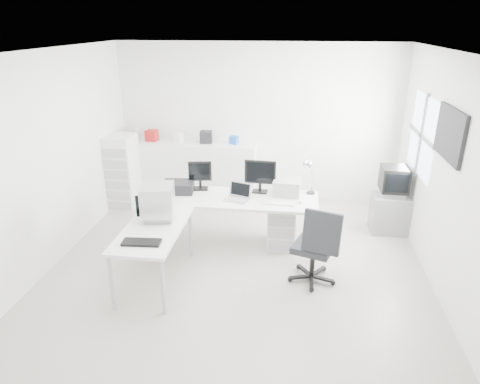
# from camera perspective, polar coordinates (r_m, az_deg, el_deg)

# --- Properties ---
(floor) EXTENTS (5.00, 5.00, 0.01)m
(floor) POSITION_cam_1_polar(r_m,az_deg,el_deg) (5.96, -0.26, -9.68)
(floor) COLOR beige
(floor) RESTS_ON ground
(ceiling) EXTENTS (5.00, 5.00, 0.01)m
(ceiling) POSITION_cam_1_polar(r_m,az_deg,el_deg) (5.08, -0.31, 18.29)
(ceiling) COLOR white
(ceiling) RESTS_ON back_wall
(back_wall) EXTENTS (5.00, 0.02, 2.80)m
(back_wall) POSITION_cam_1_polar(r_m,az_deg,el_deg) (7.75, 2.28, 9.07)
(back_wall) COLOR silver
(back_wall) RESTS_ON floor
(left_wall) EXTENTS (0.02, 5.00, 2.80)m
(left_wall) POSITION_cam_1_polar(r_m,az_deg,el_deg) (6.20, -23.88, 3.89)
(left_wall) COLOR silver
(left_wall) RESTS_ON floor
(right_wall) EXTENTS (0.02, 5.00, 2.80)m
(right_wall) POSITION_cam_1_polar(r_m,az_deg,el_deg) (5.61, 25.93, 1.77)
(right_wall) COLOR silver
(right_wall) RESTS_ON floor
(window) EXTENTS (0.02, 1.20, 1.10)m
(window) POSITION_cam_1_polar(r_m,az_deg,el_deg) (6.65, 23.10, 6.94)
(window) COLOR white
(window) RESTS_ON right_wall
(wall_picture) EXTENTS (0.04, 0.90, 0.60)m
(wall_picture) POSITION_cam_1_polar(r_m,az_deg,el_deg) (5.56, 26.19, 6.98)
(wall_picture) COLOR black
(wall_picture) RESTS_ON right_wall
(main_desk) EXTENTS (2.40, 0.80, 0.75)m
(main_desk) POSITION_cam_1_polar(r_m,az_deg,el_deg) (6.32, -0.77, -3.85)
(main_desk) COLOR silver
(main_desk) RESTS_ON floor
(side_desk) EXTENTS (0.70, 1.40, 0.75)m
(side_desk) POSITION_cam_1_polar(r_m,az_deg,el_deg) (5.56, -11.24, -8.16)
(side_desk) COLOR silver
(side_desk) RESTS_ON floor
(drawer_pedestal) EXTENTS (0.40, 0.50, 0.60)m
(drawer_pedestal) POSITION_cam_1_polar(r_m,az_deg,el_deg) (6.34, 5.59, -4.61)
(drawer_pedestal) COLOR silver
(drawer_pedestal) RESTS_ON floor
(inkjet_printer) EXTENTS (0.48, 0.39, 0.16)m
(inkjet_printer) POSITION_cam_1_polar(r_m,az_deg,el_deg) (6.40, -8.21, 0.67)
(inkjet_printer) COLOR black
(inkjet_printer) RESTS_ON main_desk
(lcd_monitor_small) EXTENTS (0.37, 0.25, 0.43)m
(lcd_monitor_small) POSITION_cam_1_polar(r_m,az_deg,el_deg) (6.41, -5.34, 2.19)
(lcd_monitor_small) COLOR black
(lcd_monitor_small) RESTS_ON main_desk
(lcd_monitor_large) EXTENTS (0.47, 0.22, 0.48)m
(lcd_monitor_large) POSITION_cam_1_polar(r_m,az_deg,el_deg) (6.27, 2.70, 2.02)
(lcd_monitor_large) COLOR black
(lcd_monitor_large) RESTS_ON main_desk
(laptop) EXTENTS (0.39, 0.39, 0.20)m
(laptop) POSITION_cam_1_polar(r_m,az_deg,el_deg) (6.03, -0.46, -0.20)
(laptop) COLOR #B7B7BA
(laptop) RESTS_ON main_desk
(white_keyboard) EXTENTS (0.43, 0.16, 0.02)m
(white_keyboard) POSITION_cam_1_polar(r_m,az_deg,el_deg) (5.97, 5.19, -1.49)
(white_keyboard) COLOR silver
(white_keyboard) RESTS_ON main_desk
(white_mouse) EXTENTS (0.05, 0.05, 0.05)m
(white_mouse) POSITION_cam_1_polar(r_m,az_deg,el_deg) (6.01, 8.08, -1.29)
(white_mouse) COLOR silver
(white_mouse) RESTS_ON main_desk
(laser_printer) EXTENTS (0.42, 0.37, 0.22)m
(laser_printer) POSITION_cam_1_polar(r_m,az_deg,el_deg) (6.27, 6.30, 0.65)
(laser_printer) COLOR #9D9D9D
(laser_printer) RESTS_ON main_desk
(desk_lamp) EXTENTS (0.18, 0.18, 0.46)m
(desk_lamp) POSITION_cam_1_polar(r_m,az_deg,el_deg) (6.31, 9.55, 1.75)
(desk_lamp) COLOR silver
(desk_lamp) RESTS_ON main_desk
(crt_monitor) EXTENTS (0.42, 0.42, 0.41)m
(crt_monitor) POSITION_cam_1_polar(r_m,az_deg,el_deg) (5.51, -10.88, -1.65)
(crt_monitor) COLOR #B7B7BA
(crt_monitor) RESTS_ON side_desk
(black_keyboard) EXTENTS (0.45, 0.21, 0.03)m
(black_keyboard) POSITION_cam_1_polar(r_m,az_deg,el_deg) (5.04, -12.98, -6.55)
(black_keyboard) COLOR black
(black_keyboard) RESTS_ON side_desk
(office_chair) EXTENTS (0.78, 0.78, 1.06)m
(office_chair) POSITION_cam_1_polar(r_m,az_deg,el_deg) (5.46, 9.81, -6.74)
(office_chair) COLOR #282B2E
(office_chair) RESTS_ON floor
(tv_cabinet) EXTENTS (0.56, 0.46, 0.61)m
(tv_cabinet) POSITION_cam_1_polar(r_m,az_deg,el_deg) (7.12, 19.30, -2.68)
(tv_cabinet) COLOR gray
(tv_cabinet) RESTS_ON floor
(crt_tv) EXTENTS (0.50, 0.48, 0.45)m
(crt_tv) POSITION_cam_1_polar(r_m,az_deg,el_deg) (6.93, 19.84, 1.31)
(crt_tv) COLOR black
(crt_tv) RESTS_ON tv_cabinet
(sideboard) EXTENTS (2.18, 0.54, 1.09)m
(sideboard) POSITION_cam_1_polar(r_m,az_deg,el_deg) (7.91, -5.83, 2.80)
(sideboard) COLOR silver
(sideboard) RESTS_ON floor
(clutter_box_a) EXTENTS (0.22, 0.20, 0.20)m
(clutter_box_a) POSITION_cam_1_polar(r_m,az_deg,el_deg) (7.95, -11.68, 7.39)
(clutter_box_a) COLOR #A31817
(clutter_box_a) RESTS_ON sideboard
(clutter_box_b) EXTENTS (0.19, 0.18, 0.16)m
(clutter_box_b) POSITION_cam_1_polar(r_m,az_deg,el_deg) (7.81, -8.17, 7.20)
(clutter_box_b) COLOR silver
(clutter_box_b) RESTS_ON sideboard
(clutter_box_c) EXTENTS (0.23, 0.21, 0.21)m
(clutter_box_c) POSITION_cam_1_polar(r_m,az_deg,el_deg) (7.68, -4.55, 7.32)
(clutter_box_c) COLOR black
(clutter_box_c) RESTS_ON sideboard
(clutter_box_d) EXTENTS (0.17, 0.16, 0.14)m
(clutter_box_d) POSITION_cam_1_polar(r_m,az_deg,el_deg) (7.60, -0.83, 6.95)
(clutter_box_d) COLOR #1954B2
(clutter_box_d) RESTS_ON sideboard
(clutter_bottle) EXTENTS (0.07, 0.07, 0.22)m
(clutter_bottle) POSITION_cam_1_polar(r_m,az_deg,el_deg) (8.08, -13.62, 7.55)
(clutter_bottle) COLOR silver
(clutter_bottle) RESTS_ON sideboard
(filing_cabinet) EXTENTS (0.46, 0.54, 1.30)m
(filing_cabinet) POSITION_cam_1_polar(r_m,az_deg,el_deg) (7.78, -15.35, 2.62)
(filing_cabinet) COLOR silver
(filing_cabinet) RESTS_ON floor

